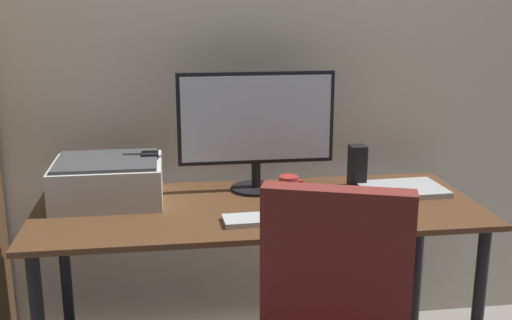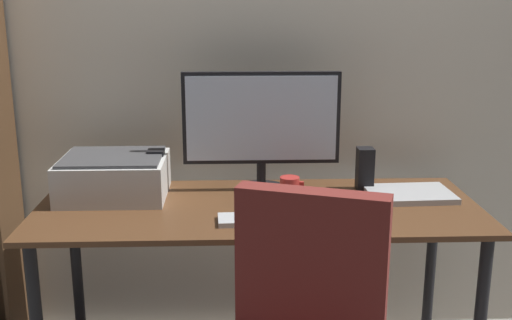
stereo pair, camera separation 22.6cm
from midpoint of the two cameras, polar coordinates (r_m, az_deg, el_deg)
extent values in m
cube|color=beige|center=(2.71, 2.21, 10.64)|extent=(6.40, 0.10, 2.60)
cube|color=#56351E|center=(2.32, 3.01, -4.42)|extent=(1.64, 0.67, 0.02)
cylinder|color=black|center=(2.76, -13.72, -9.90)|extent=(0.04, 0.04, 0.72)
cylinder|color=black|center=(2.87, 17.82, -9.22)|extent=(0.04, 0.04, 0.72)
cylinder|color=black|center=(2.50, 3.07, -2.62)|extent=(0.20, 0.20, 0.01)
cylinder|color=black|center=(2.49, 3.08, -1.39)|extent=(0.04, 0.04, 0.10)
cube|color=black|center=(2.43, 3.16, 3.81)|extent=(0.61, 0.03, 0.36)
cube|color=silver|center=(2.42, 3.19, 3.75)|extent=(0.58, 0.01, 0.33)
cube|color=#B7BABC|center=(2.16, 3.50, -5.45)|extent=(0.29, 0.12, 0.02)
cube|color=black|center=(2.20, 8.45, -4.93)|extent=(0.07, 0.11, 0.03)
cylinder|color=#B72D28|center=(2.32, 5.86, -2.85)|extent=(0.07, 0.07, 0.11)
cube|color=#B72D28|center=(2.33, 6.95, -2.71)|extent=(0.02, 0.01, 0.06)
cube|color=#B7BABC|center=(2.51, 16.32, -3.03)|extent=(0.33, 0.24, 0.02)
cube|color=black|center=(2.47, -6.46, -1.04)|extent=(0.06, 0.07, 0.17)
cube|color=black|center=(2.54, 12.41, -0.83)|extent=(0.06, 0.07, 0.17)
cube|color=silver|center=(2.44, -10.23, -1.61)|extent=(0.40, 0.34, 0.15)
cube|color=#424244|center=(2.42, -10.32, 0.23)|extent=(0.37, 0.31, 0.01)
cube|color=maroon|center=(1.71, 8.85, -11.18)|extent=(0.40, 0.20, 0.52)
cube|color=#4C331E|center=(2.69, -19.74, 0.17)|extent=(0.02, 0.28, 1.71)
camera|label=1|loc=(0.11, -87.14, 0.75)|focal=43.98mm
camera|label=2|loc=(0.11, 92.86, -0.75)|focal=43.98mm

